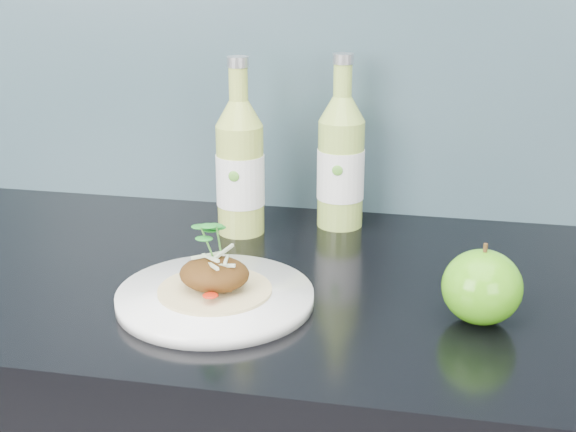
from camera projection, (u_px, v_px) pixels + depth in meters
name	position (u px, v px, depth m)	size (l,w,h in m)	color
dinner_plate	(215.00, 297.00, 0.99)	(0.29, 0.29, 0.02)	white
pork_taco	(214.00, 271.00, 0.98)	(0.14, 0.14, 0.10)	tan
green_apple	(482.00, 287.00, 0.93)	(0.10, 0.10, 0.10)	#3A9610
cider_bottle_left	(240.00, 168.00, 1.20)	(0.09, 0.09, 0.27)	#AAC050
cider_bottle_right	(341.00, 163.00, 1.23)	(0.09, 0.09, 0.27)	#A1C251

